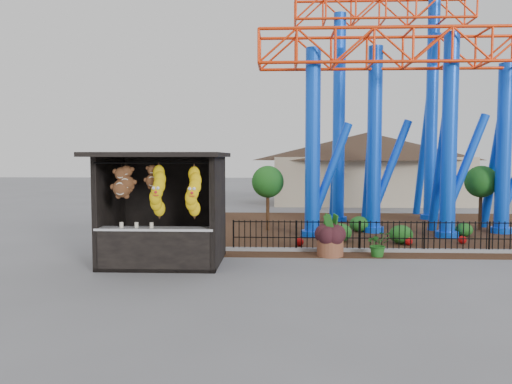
{
  "coord_description": "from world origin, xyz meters",
  "views": [
    {
      "loc": [
        0.21,
        -12.68,
        2.99
      ],
      "look_at": [
        -0.42,
        1.5,
        2.0
      ],
      "focal_mm": 35.0,
      "sensor_mm": 36.0,
      "label": 1
    }
  ],
  "objects_px": {
    "potted_plant": "(378,244)",
    "terracotta_planter": "(330,247)",
    "prize_booth": "(162,210)",
    "roller_coaster": "(398,73)"
  },
  "relations": [
    {
      "from": "terracotta_planter",
      "to": "prize_booth",
      "type": "bearing_deg",
      "value": -163.58
    },
    {
      "from": "potted_plant",
      "to": "prize_booth",
      "type": "bearing_deg",
      "value": -176.05
    },
    {
      "from": "prize_booth",
      "to": "potted_plant",
      "type": "distance_m",
      "value": 6.47
    },
    {
      "from": "potted_plant",
      "to": "terracotta_planter",
      "type": "bearing_deg",
      "value": 169.27
    },
    {
      "from": "prize_booth",
      "to": "terracotta_planter",
      "type": "height_order",
      "value": "prize_booth"
    },
    {
      "from": "terracotta_planter",
      "to": "potted_plant",
      "type": "height_order",
      "value": "potted_plant"
    },
    {
      "from": "prize_booth",
      "to": "potted_plant",
      "type": "xyz_separation_m",
      "value": [
        6.23,
        1.35,
        -1.13
      ]
    },
    {
      "from": "prize_booth",
      "to": "roller_coaster",
      "type": "distance_m",
      "value": 11.98
    },
    {
      "from": "roller_coaster",
      "to": "terracotta_planter",
      "type": "height_order",
      "value": "roller_coaster"
    },
    {
      "from": "roller_coaster",
      "to": "potted_plant",
      "type": "bearing_deg",
      "value": -107.56
    }
  ]
}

